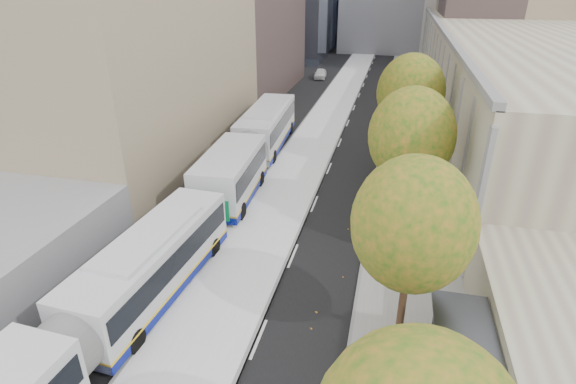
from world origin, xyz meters
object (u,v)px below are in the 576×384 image
(bus_shelter, at_px, (471,348))
(bus_far, at_px, (254,143))
(distant_car, at_px, (320,74))
(bus_near, at_px, (94,322))

(bus_shelter, xyz_separation_m, bus_far, (-12.86, 18.27, -0.42))
(distant_car, bearing_deg, bus_shelter, -79.72)
(bus_shelter, distance_m, bus_near, 12.85)
(bus_shelter, height_order, distant_car, bus_shelter)
(bus_near, bearing_deg, bus_shelter, 8.36)
(bus_far, distance_m, distant_car, 33.99)
(bus_near, height_order, bus_far, bus_far)
(bus_shelter, height_order, bus_near, bus_near)
(bus_near, distance_m, bus_far, 19.39)
(bus_near, bearing_deg, distant_car, 94.29)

